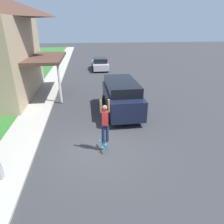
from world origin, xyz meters
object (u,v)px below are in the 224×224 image
object	(u,v)px
suv_parked	(121,96)
fire_hydrant	(0,170)
skateboard	(103,143)
skateboarder	(105,121)
car_down_street	(100,64)

from	to	relation	value
suv_parked	fire_hydrant	world-z (taller)	suv_parked
skateboard	fire_hydrant	world-z (taller)	fire_hydrant
skateboarder	skateboard	distance (m)	1.09
skateboard	fire_hydrant	xyz separation A→B (m)	(-3.75, -1.38, 0.07)
suv_parked	skateboard	xyz separation A→B (m)	(-1.51, -4.05, -0.71)
car_down_street	fire_hydrant	world-z (taller)	car_down_street
suv_parked	fire_hydrant	distance (m)	7.58
skateboard	fire_hydrant	distance (m)	3.99
car_down_street	skateboard	world-z (taller)	car_down_street
skateboard	fire_hydrant	bearing A→B (deg)	-159.79
skateboarder	fire_hydrant	world-z (taller)	skateboarder
suv_parked	car_down_street	distance (m)	13.55
car_down_street	skateboarder	xyz separation A→B (m)	(-1.21, -17.64, 0.77)
car_down_street	suv_parked	bearing A→B (deg)	-89.06
skateboarder	skateboard	size ratio (longest dim) A/B	2.50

